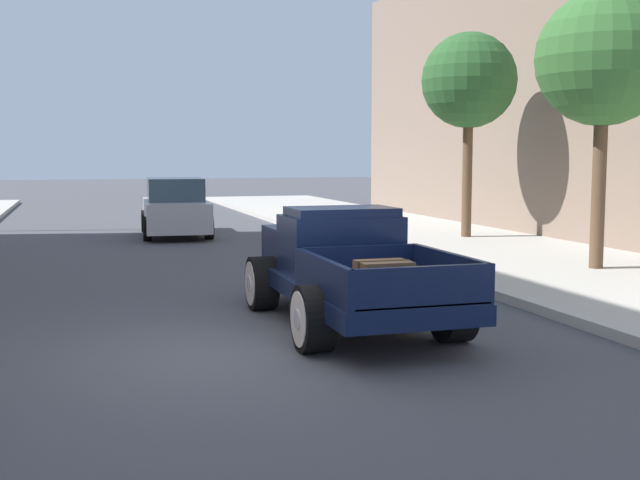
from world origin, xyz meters
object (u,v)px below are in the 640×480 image
(street_tree_nearest, at_px, (603,60))
(street_tree_second, at_px, (469,82))
(car_background_silver, at_px, (175,209))
(hotrod_truck_navy, at_px, (343,267))

(street_tree_nearest, height_order, street_tree_second, street_tree_second)
(car_background_silver, height_order, street_tree_nearest, street_tree_nearest)
(hotrod_truck_navy, bearing_deg, street_tree_second, 53.49)
(street_tree_nearest, distance_m, street_tree_second, 6.07)
(car_background_silver, xyz_separation_m, street_tree_nearest, (6.78, -10.05, 3.29))
(hotrod_truck_navy, relative_size, street_tree_second, 0.93)
(car_background_silver, bearing_deg, hotrod_truck_navy, -86.24)
(hotrod_truck_navy, height_order, street_tree_nearest, street_tree_nearest)
(street_tree_nearest, xyz_separation_m, street_tree_second, (0.38, 6.06, 0.14))
(car_background_silver, bearing_deg, street_tree_nearest, -55.99)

